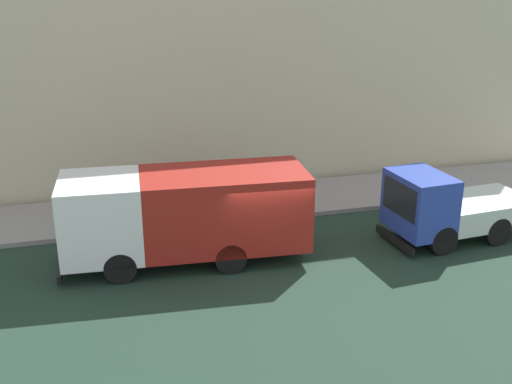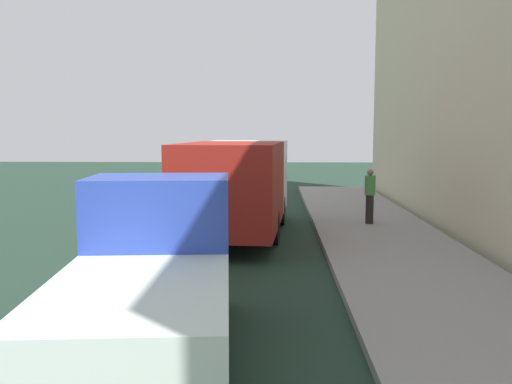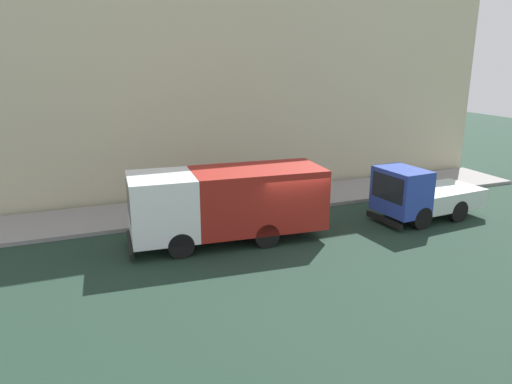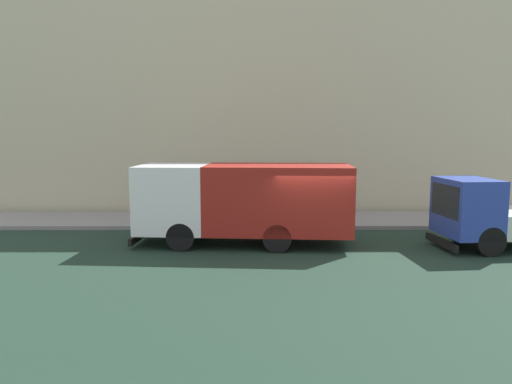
% 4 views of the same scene
% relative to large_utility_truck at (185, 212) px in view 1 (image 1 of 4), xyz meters
% --- Properties ---
extents(ground, '(80.00, 80.00, 0.00)m').
position_rel_large_utility_truck_xyz_m(ground, '(-0.69, -2.27, -1.57)').
color(ground, '#1C3226').
extents(sidewalk, '(3.58, 30.00, 0.16)m').
position_rel_large_utility_truck_xyz_m(sidewalk, '(4.10, -2.27, -1.49)').
color(sidewalk, gray).
rests_on(sidewalk, ground).
extents(building_facade, '(0.50, 30.00, 11.92)m').
position_rel_large_utility_truck_xyz_m(building_facade, '(6.39, -2.27, 4.39)').
color(building_facade, beige).
rests_on(building_facade, ground).
extents(large_utility_truck, '(3.00, 7.49, 2.75)m').
position_rel_large_utility_truck_xyz_m(large_utility_truck, '(0.00, 0.00, 0.00)').
color(large_utility_truck, white).
rests_on(large_utility_truck, ground).
extents(small_flatbed_truck, '(2.58, 5.02, 2.35)m').
position_rel_large_utility_truck_xyz_m(small_flatbed_truck, '(-0.66, -8.46, -0.48)').
color(small_flatbed_truck, '#283FA2').
rests_on(small_flatbed_truck, ground).
extents(pedestrian_walking, '(0.46, 0.46, 1.72)m').
position_rel_large_utility_truck_xyz_m(pedestrian_walking, '(4.04, 1.26, -0.50)').
color(pedestrian_walking, black).
rests_on(pedestrian_walking, sidewalk).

